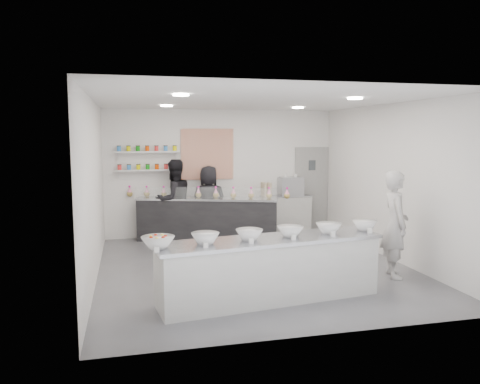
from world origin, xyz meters
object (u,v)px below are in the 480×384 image
prep_counter (270,269)px  woman_prep (395,224)px  espresso_ledge (285,214)px  espresso_machine (291,187)px  back_bar (207,219)px  staff_right (209,202)px  staff_left (174,200)px

prep_counter → woman_prep: 2.50m
espresso_ledge → espresso_machine: bearing=0.0°
espresso_ledge → woman_prep: (0.61, -3.87, 0.44)m
back_bar → woman_prep: (2.63, -3.45, 0.41)m
prep_counter → staff_right: staff_right is taller
espresso_machine → woman_prep: 3.90m
back_bar → staff_right: bearing=90.4°
espresso_machine → staff_left: size_ratio=0.31×
staff_right → staff_left: bearing=9.2°
woman_prep → espresso_ledge: bearing=23.3°
espresso_machine → staff_left: staff_left is taller
staff_right → espresso_ledge: bearing=-165.9°
woman_prep → staff_left: (-3.35, 3.70, 0.02)m
prep_counter → back_bar: back_bar is taller
staff_left → back_bar: bearing=136.6°
espresso_ledge → staff_left: size_ratio=0.67×
prep_counter → back_bar: size_ratio=1.05×
espresso_machine → staff_left: (-2.86, -0.17, -0.22)m
staff_left → staff_right: size_ratio=1.09×
espresso_ledge → staff_left: bearing=-176.5°
prep_counter → espresso_machine: size_ratio=5.90×
prep_counter → staff_left: (-0.96, 4.30, 0.47)m
prep_counter → espresso_ledge: (1.77, 4.47, 0.01)m
prep_counter → back_bar: 4.06m
espresso_machine → woman_prep: bearing=-82.9°
espresso_machine → staff_left: bearing=-176.7°
espresso_machine → espresso_ledge: bearing=180.0°
espresso_ledge → prep_counter: bearing=-111.6°
prep_counter → woman_prep: size_ratio=1.85×
espresso_ledge → back_bar: bearing=-168.3°
woman_prep → staff_right: woman_prep is taller
prep_counter → woman_prep: woman_prep is taller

